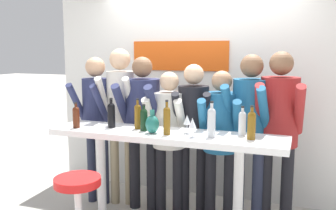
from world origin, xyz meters
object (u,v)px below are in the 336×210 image
Objects in this scene: wine_glass_0 at (192,124)px; person_right at (221,130)px; person_center_left at (142,117)px; person_far_right at (250,121)px; wine_bottle_3 at (76,116)px; decorative_vase at (152,124)px; wine_bottle_1 at (252,124)px; bar_stool at (78,206)px; wine_bottle_7 at (144,118)px; person_rightmost at (279,121)px; wine_bottle_6 at (138,115)px; wine_bottle_4 at (212,121)px; person_far_left at (96,113)px; person_center at (169,128)px; person_center_right at (193,122)px; wine_bottle_0 at (242,122)px; wine_bottle_2 at (167,119)px; wine_bottle_5 at (111,114)px; person_left at (121,108)px; tasting_table at (165,151)px; wine_glass_1 at (187,120)px.

person_right is at bearing 78.52° from wine_glass_0.
person_center_left is 0.98× the size of person_far_right.
wine_bottle_3 is 1.17× the size of decorative_vase.
person_center_left is 1.37m from wine_bottle_1.
wine_bottle_3 is (-0.38, 0.57, 0.66)m from bar_stool.
bar_stool is at bearing -114.98° from wine_bottle_7.
person_center_left is 5.82× the size of wine_bottle_1.
wine_bottle_6 is at bearing -161.54° from person_rightmost.
wine_bottle_4 is at bearing -3.60° from wine_bottle_7.
wine_bottle_6 is (-1.02, -0.48, 0.07)m from person_far_right.
person_center is (0.89, 0.03, -0.12)m from person_far_left.
decorative_vase is at bearing -175.39° from wine_bottle_1.
person_center_right reaches higher than wine_bottle_0.
wine_glass_0 is (0.45, -0.63, 0.19)m from person_center.
person_far_right is 1.75m from wine_bottle_3.
person_far_right is 10.01× the size of wine_glass_0.
wine_bottle_2 reaches higher than bar_stool.
wine_bottle_3 is (-1.62, -0.65, 0.06)m from person_far_right.
person_center_right reaches higher than wine_glass_0.
wine_bottle_7 is at bearing -32.03° from person_far_left.
wine_bottle_0 is at bearing 4.32° from wine_bottle_5.
decorative_vase is (0.05, -0.59, 0.15)m from person_center.
bar_stool is 0.98m from wine_bottle_5.
person_left is 6.12× the size of wine_bottle_5.
wine_bottle_3 is at bearing -157.03° from wine_bottle_5.
wine_bottle_2 reaches higher than tasting_table.
wine_glass_1 is at bearing -3.95° from wine_bottle_6.
person_far_right is 0.28m from person_rightmost.
person_center_right is at bearing 157.02° from person_right.
person_center_left reaches higher than bar_stool.
wine_bottle_5 is at bearing 169.90° from wine_bottle_2.
person_left is 6.11× the size of wine_bottle_1.
person_rightmost is at bearing 13.14° from person_far_right.
tasting_table is 1.17m from person_rightmost.
person_far_left reaches higher than decorative_vase.
person_center is 5.29× the size of wine_bottle_1.
person_left is 0.63m from person_center.
bar_stool is 1.84m from person_far_right.
wine_bottle_0 is at bearing 14.05° from decorative_vase.
person_center_left is 0.79m from wine_bottle_2.
person_far_right is 5.93× the size of wine_bottle_5.
person_far_right is 0.64m from wine_bottle_4.
wine_bottle_7 is at bearing 162.57° from wine_bottle_2.
person_center_right is 0.93m from wine_bottle_1.
person_center_left is 1.18m from person_far_right.
person_left is 0.87m from person_center_right.
person_center_left is at bearing 179.44° from person_rightmost.
person_far_left is 9.78× the size of wine_glass_0.
person_center_right reaches higher than wine_bottle_6.
wine_bottle_5 is at bearing -175.68° from wine_bottle_0.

